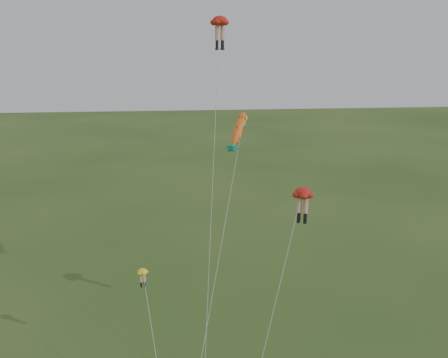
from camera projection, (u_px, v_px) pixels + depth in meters
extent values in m
ellipsoid|color=#B31D12|center=(220.00, 21.00, 34.65)|extent=(1.75, 1.75, 0.68)
cylinder|color=tan|center=(217.00, 33.00, 34.76)|extent=(0.30, 0.30, 1.04)
cylinder|color=black|center=(217.00, 44.00, 34.97)|extent=(0.24, 0.24, 0.52)
cube|color=black|center=(217.00, 49.00, 35.05)|extent=(0.27, 0.34, 0.15)
cylinder|color=tan|center=(222.00, 33.00, 34.95)|extent=(0.30, 0.30, 1.04)
cylinder|color=black|center=(222.00, 44.00, 35.15)|extent=(0.24, 0.24, 0.52)
cube|color=black|center=(222.00, 49.00, 35.23)|extent=(0.27, 0.34, 0.15)
cylinder|color=silver|center=(212.00, 197.00, 34.23)|extent=(1.88, 7.04, 24.18)
ellipsoid|color=#B31D12|center=(303.00, 192.00, 36.40)|extent=(2.15, 2.15, 0.80)
cylinder|color=tan|center=(299.00, 204.00, 36.73)|extent=(0.36, 0.36, 1.22)
cylinder|color=black|center=(299.00, 216.00, 36.96)|extent=(0.28, 0.28, 0.61)
cube|color=black|center=(299.00, 221.00, 37.06)|extent=(0.34, 0.41, 0.18)
cylinder|color=tan|center=(306.00, 205.00, 36.56)|extent=(0.36, 0.36, 1.22)
cylinder|color=black|center=(305.00, 217.00, 36.79)|extent=(0.28, 0.28, 0.61)
cube|color=black|center=(305.00, 222.00, 36.90)|extent=(0.34, 0.41, 0.18)
cylinder|color=silver|center=(278.00, 291.00, 33.78)|extent=(5.13, 8.00, 12.20)
ellipsoid|color=yellow|center=(142.00, 271.00, 34.11)|extent=(0.93, 0.93, 0.40)
cylinder|color=tan|center=(141.00, 278.00, 34.20)|extent=(0.18, 0.18, 0.62)
cylinder|color=black|center=(141.00, 284.00, 34.32)|extent=(0.14, 0.14, 0.31)
cube|color=black|center=(141.00, 287.00, 34.37)|extent=(0.13, 0.19, 0.09)
cylinder|color=tan|center=(145.00, 277.00, 34.27)|extent=(0.18, 0.18, 0.62)
cylinder|color=black|center=(145.00, 284.00, 34.39)|extent=(0.14, 0.14, 0.31)
cube|color=black|center=(145.00, 286.00, 34.44)|extent=(0.13, 0.19, 0.09)
cylinder|color=silver|center=(154.00, 342.00, 32.07)|extent=(1.49, 6.33, 7.44)
ellipsoid|color=#F8A71F|center=(239.00, 129.00, 40.25)|extent=(2.29, 3.03, 3.00)
sphere|color=#F8A71F|center=(239.00, 129.00, 40.25)|extent=(1.42, 1.55, 1.27)
cone|color=#158E69|center=(239.00, 129.00, 40.25)|extent=(1.21, 1.39, 1.20)
cone|color=#158E69|center=(239.00, 129.00, 40.25)|extent=(1.21, 1.39, 1.20)
cone|color=#158E69|center=(239.00, 129.00, 40.25)|extent=(0.69, 0.78, 0.67)
cone|color=#158E69|center=(239.00, 129.00, 40.25)|extent=(0.69, 0.78, 0.67)
cone|color=red|center=(239.00, 129.00, 40.25)|extent=(0.72, 0.80, 0.66)
cylinder|color=silver|center=(220.00, 246.00, 36.77)|extent=(4.35, 11.02, 15.70)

